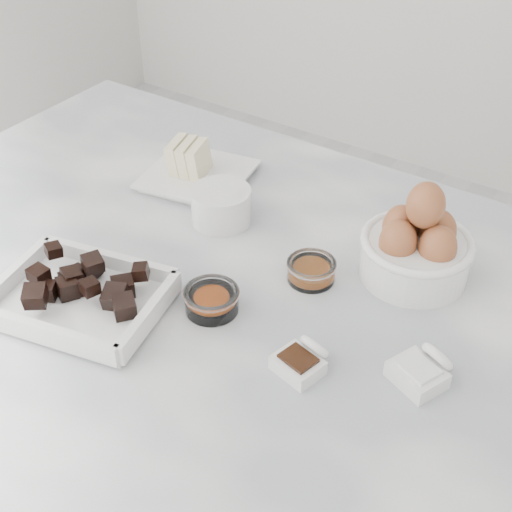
{
  "coord_description": "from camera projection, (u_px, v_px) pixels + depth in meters",
  "views": [
    {
      "loc": [
        0.43,
        -0.59,
        1.55
      ],
      "look_at": [
        0.02,
        0.03,
        0.98
      ],
      "focal_mm": 50.0,
      "sensor_mm": 36.0,
      "label": 1
    }
  ],
  "objects": [
    {
      "name": "cabinet",
      "position": [
        237.0,
        500.0,
        1.25
      ],
      "size": [
        1.1,
        0.7,
        0.9
      ],
      "primitive_type": "cube",
      "color": "beige",
      "rests_on": "ground"
    },
    {
      "name": "marble_slab",
      "position": [
        231.0,
        297.0,
        0.96
      ],
      "size": [
        1.2,
        0.8,
        0.04
      ],
      "primitive_type": "cube",
      "color": "silver",
      "rests_on": "cabinet"
    },
    {
      "name": "chocolate_dish",
      "position": [
        80.0,
        294.0,
        0.9
      ],
      "size": [
        0.24,
        0.2,
        0.06
      ],
      "color": "white",
      "rests_on": "marble_slab"
    },
    {
      "name": "butter_plate",
      "position": [
        196.0,
        168.0,
        1.15
      ],
      "size": [
        0.18,
        0.18,
        0.06
      ],
      "color": "white",
      "rests_on": "marble_slab"
    },
    {
      "name": "sugar_ramekin",
      "position": [
        221.0,
        204.0,
        1.05
      ],
      "size": [
        0.09,
        0.09,
        0.05
      ],
      "color": "white",
      "rests_on": "marble_slab"
    },
    {
      "name": "egg_bowl",
      "position": [
        417.0,
        247.0,
        0.94
      ],
      "size": [
        0.15,
        0.15,
        0.14
      ],
      "color": "white",
      "rests_on": "marble_slab"
    },
    {
      "name": "honey_bowl",
      "position": [
        311.0,
        270.0,
        0.95
      ],
      "size": [
        0.07,
        0.07,
        0.03
      ],
      "color": "white",
      "rests_on": "marble_slab"
    },
    {
      "name": "zest_bowl",
      "position": [
        212.0,
        299.0,
        0.9
      ],
      "size": [
        0.07,
        0.07,
        0.03
      ],
      "color": "white",
      "rests_on": "marble_slab"
    },
    {
      "name": "vanilla_spoon",
      "position": [
        302.0,
        360.0,
        0.82
      ],
      "size": [
        0.06,
        0.07,
        0.04
      ],
      "color": "white",
      "rests_on": "marble_slab"
    },
    {
      "name": "salt_spoon",
      "position": [
        422.0,
        370.0,
        0.81
      ],
      "size": [
        0.07,
        0.09,
        0.04
      ],
      "color": "white",
      "rests_on": "marble_slab"
    }
  ]
}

